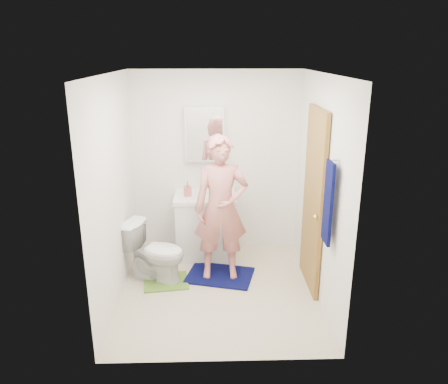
{
  "coord_description": "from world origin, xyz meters",
  "views": [
    {
      "loc": [
        -0.07,
        -4.41,
        2.62
      ],
      "look_at": [
        0.07,
        0.25,
        1.1
      ],
      "focal_mm": 35.0,
      "sensor_mm": 36.0,
      "label": 1
    }
  ],
  "objects_px": {
    "toilet": "(155,252)",
    "toothbrush_cup": "(219,188)",
    "vanity_cabinet": "(206,227)",
    "towel": "(328,203)",
    "man": "(221,209)",
    "medicine_cabinet": "(205,134)",
    "soap_dispenser": "(188,189)"
  },
  "relations": [
    {
      "from": "towel",
      "to": "soap_dispenser",
      "type": "relative_size",
      "value": 4.27
    },
    {
      "from": "vanity_cabinet",
      "to": "toilet",
      "type": "xyz_separation_m",
      "value": [
        -0.59,
        -0.63,
        -0.04
      ]
    },
    {
      "from": "soap_dispenser",
      "to": "towel",
      "type": "bearing_deg",
      "value": -45.94
    },
    {
      "from": "medicine_cabinet",
      "to": "toilet",
      "type": "distance_m",
      "value": 1.62
    },
    {
      "from": "towel",
      "to": "man",
      "type": "bearing_deg",
      "value": 137.92
    },
    {
      "from": "toilet",
      "to": "towel",
      "type": "bearing_deg",
      "value": -96.19
    },
    {
      "from": "toilet",
      "to": "medicine_cabinet",
      "type": "bearing_deg",
      "value": -14.84
    },
    {
      "from": "medicine_cabinet",
      "to": "toilet",
      "type": "height_order",
      "value": "medicine_cabinet"
    },
    {
      "from": "toilet",
      "to": "man",
      "type": "xyz_separation_m",
      "value": [
        0.78,
        0.04,
        0.52
      ]
    },
    {
      "from": "medicine_cabinet",
      "to": "toothbrush_cup",
      "type": "height_order",
      "value": "medicine_cabinet"
    },
    {
      "from": "toilet",
      "to": "man",
      "type": "distance_m",
      "value": 0.94
    },
    {
      "from": "vanity_cabinet",
      "to": "towel",
      "type": "height_order",
      "value": "towel"
    },
    {
      "from": "towel",
      "to": "toothbrush_cup",
      "type": "xyz_separation_m",
      "value": [
        -1.0,
        1.62,
        -0.35
      ]
    },
    {
      "from": "soap_dispenser",
      "to": "toothbrush_cup",
      "type": "distance_m",
      "value": 0.43
    },
    {
      "from": "vanity_cabinet",
      "to": "medicine_cabinet",
      "type": "relative_size",
      "value": 1.14
    },
    {
      "from": "vanity_cabinet",
      "to": "soap_dispenser",
      "type": "distance_m",
      "value": 0.59
    },
    {
      "from": "medicine_cabinet",
      "to": "towel",
      "type": "xyz_separation_m",
      "value": [
        1.18,
        -1.71,
        -0.35
      ]
    },
    {
      "from": "medicine_cabinet",
      "to": "towel",
      "type": "relative_size",
      "value": 0.87
    },
    {
      "from": "toothbrush_cup",
      "to": "vanity_cabinet",
      "type": "bearing_deg",
      "value": -143.28
    },
    {
      "from": "toothbrush_cup",
      "to": "man",
      "type": "height_order",
      "value": "man"
    },
    {
      "from": "toothbrush_cup",
      "to": "man",
      "type": "relative_size",
      "value": 0.07
    },
    {
      "from": "soap_dispenser",
      "to": "man",
      "type": "xyz_separation_m",
      "value": [
        0.41,
        -0.56,
        -0.07
      ]
    },
    {
      "from": "towel",
      "to": "man",
      "type": "relative_size",
      "value": 0.47
    },
    {
      "from": "medicine_cabinet",
      "to": "soap_dispenser",
      "type": "bearing_deg",
      "value": -130.34
    },
    {
      "from": "vanity_cabinet",
      "to": "towel",
      "type": "distance_m",
      "value": 2.08
    },
    {
      "from": "medicine_cabinet",
      "to": "soap_dispenser",
      "type": "distance_m",
      "value": 0.74
    },
    {
      "from": "vanity_cabinet",
      "to": "man",
      "type": "xyz_separation_m",
      "value": [
        0.19,
        -0.59,
        0.48
      ]
    },
    {
      "from": "toilet",
      "to": "toothbrush_cup",
      "type": "relative_size",
      "value": 6.17
    },
    {
      "from": "medicine_cabinet",
      "to": "soap_dispenser",
      "type": "xyz_separation_m",
      "value": [
        -0.22,
        -0.26,
        -0.66
      ]
    },
    {
      "from": "toilet",
      "to": "toothbrush_cup",
      "type": "bearing_deg",
      "value": -25.39
    },
    {
      "from": "towel",
      "to": "toilet",
      "type": "bearing_deg",
      "value": 154.31
    },
    {
      "from": "towel",
      "to": "toilet",
      "type": "xyz_separation_m",
      "value": [
        -1.77,
        0.85,
        -0.89
      ]
    }
  ]
}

